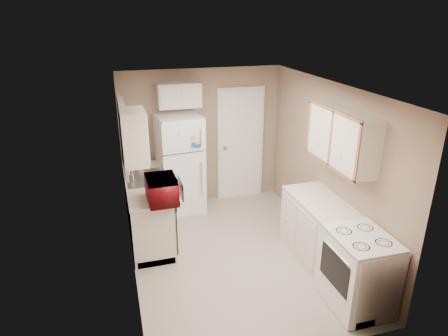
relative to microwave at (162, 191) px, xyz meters
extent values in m
plane|color=beige|center=(0.95, -0.18, -1.05)|extent=(3.80, 3.80, 0.00)
plane|color=white|center=(0.95, -0.18, 1.35)|extent=(3.80, 3.80, 0.00)
plane|color=gray|center=(-0.45, -0.18, 0.15)|extent=(3.80, 3.80, 0.00)
plane|color=gray|center=(2.35, -0.18, 0.15)|extent=(3.80, 3.80, 0.00)
plane|color=gray|center=(0.95, 1.72, 0.15)|extent=(2.80, 2.80, 0.00)
plane|color=gray|center=(0.95, -2.08, 0.15)|extent=(2.80, 2.80, 0.00)
cube|color=silver|center=(-0.15, 0.72, -0.60)|extent=(0.60, 1.80, 0.90)
cube|color=black|center=(0.14, 0.12, -0.56)|extent=(0.03, 0.58, 0.72)
cube|color=gray|center=(-0.15, 0.87, -0.19)|extent=(0.54, 0.74, 0.16)
imported|color=maroon|center=(0.00, 0.00, 0.00)|extent=(0.59, 0.33, 0.39)
imported|color=silver|center=(-0.17, 1.29, -0.05)|extent=(0.10, 0.10, 0.18)
cube|color=silver|center=(-0.41, 0.87, 0.55)|extent=(0.10, 0.98, 1.08)
cube|color=silver|center=(-0.30, 0.04, 0.75)|extent=(0.30, 0.45, 0.70)
cube|color=white|center=(0.49, 1.41, -0.20)|extent=(0.77, 0.75, 1.70)
cube|color=silver|center=(0.55, 1.57, 0.95)|extent=(0.70, 0.30, 0.40)
cube|color=white|center=(1.65, 1.68, -0.03)|extent=(0.86, 0.06, 2.08)
cube|color=silver|center=(2.05, -0.98, -0.60)|extent=(0.60, 2.00, 0.90)
cube|color=white|center=(2.02, -1.59, -0.58)|extent=(0.64, 0.78, 0.94)
cube|color=silver|center=(2.20, -0.68, 0.75)|extent=(0.30, 1.20, 0.70)
camera|label=1|loc=(-0.54, -4.86, 2.21)|focal=32.00mm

